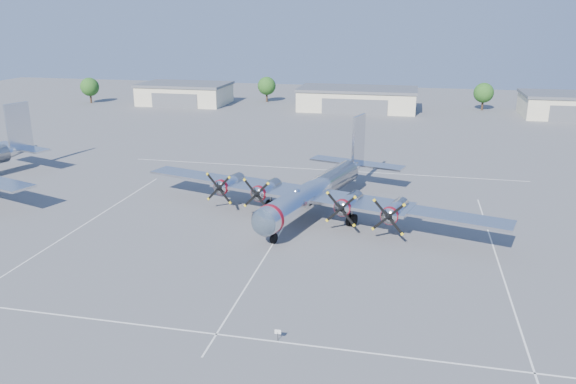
% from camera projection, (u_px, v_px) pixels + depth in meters
% --- Properties ---
extents(ground, '(260.00, 260.00, 0.00)m').
position_uv_depth(ground, '(283.00, 228.00, 61.78)').
color(ground, '#5B5B5D').
rests_on(ground, ground).
extents(parking_lines, '(60.00, 50.08, 0.01)m').
position_uv_depth(parking_lines, '(279.00, 234.00, 60.15)').
color(parking_lines, silver).
rests_on(parking_lines, ground).
extents(hangar_west, '(22.60, 14.60, 5.40)m').
position_uv_depth(hangar_west, '(185.00, 93.00, 146.45)').
color(hangar_west, beige).
rests_on(hangar_west, ground).
extents(hangar_center, '(28.60, 14.60, 5.40)m').
position_uv_depth(hangar_center, '(357.00, 99.00, 137.25)').
color(hangar_center, beige).
rests_on(hangar_center, ground).
extents(hangar_east, '(20.60, 14.60, 5.40)m').
position_uv_depth(hangar_east, '(569.00, 105.00, 127.44)').
color(hangar_east, beige).
rests_on(hangar_east, ground).
extents(tree_far_west, '(4.80, 4.80, 6.64)m').
position_uv_depth(tree_far_west, '(90.00, 87.00, 147.41)').
color(tree_far_west, '#382619').
rests_on(tree_far_west, ground).
extents(tree_west, '(4.80, 4.80, 6.64)m').
position_uv_depth(tree_west, '(267.00, 86.00, 149.39)').
color(tree_west, '#382619').
rests_on(tree_west, ground).
extents(tree_east, '(4.80, 4.80, 6.64)m').
position_uv_depth(tree_east, '(484.00, 93.00, 136.28)').
color(tree_east, '#382619').
rests_on(tree_east, ground).
extents(main_bomber_b29, '(50.51, 40.92, 9.73)m').
position_uv_depth(main_bomber_b29, '(317.00, 213.00, 66.35)').
color(main_bomber_b29, silver).
rests_on(main_bomber_b29, ground).
extents(info_placard, '(0.47, 0.05, 0.90)m').
position_uv_depth(info_placard, '(278.00, 333.00, 40.30)').
color(info_placard, black).
rests_on(info_placard, ground).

